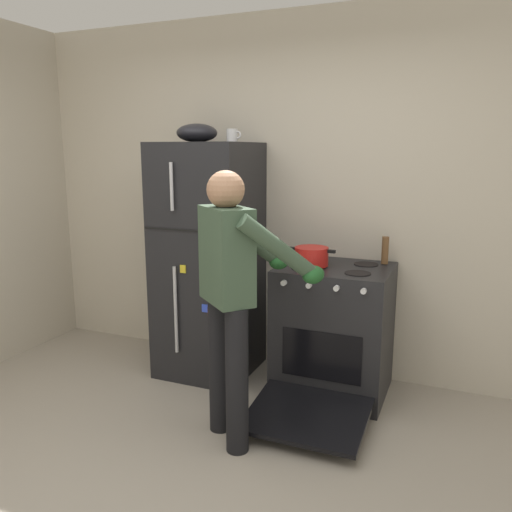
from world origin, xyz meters
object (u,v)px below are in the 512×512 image
object	(u,v)px
mixing_bowl	(197,133)
stove_range	(333,332)
coffee_mug	(232,135)
red_pot	(311,256)
pepper_mill	(385,250)
refrigerator	(209,260)
person_cook	(234,284)

from	to	relation	value
mixing_bowl	stove_range	bearing A→B (deg)	-0.97
coffee_mug	mixing_bowl	world-z (taller)	mixing_bowl
stove_range	coffee_mug	distance (m)	1.58
red_pot	pepper_mill	bearing A→B (deg)	28.52
refrigerator	person_cook	xyz separation A→B (m)	(0.60, -0.84, 0.08)
refrigerator	stove_range	xyz separation A→B (m)	(0.98, -0.02, -0.43)
refrigerator	coffee_mug	world-z (taller)	coffee_mug
refrigerator	pepper_mill	world-z (taller)	refrigerator
mixing_bowl	pepper_mill	bearing A→B (deg)	8.35
coffee_mug	refrigerator	bearing A→B (deg)	-164.60
coffee_mug	pepper_mill	xyz separation A→B (m)	(1.10, 0.15, -0.79)
pepper_mill	person_cook	bearing A→B (deg)	-123.39
person_cook	coffee_mug	bearing A→B (deg)	115.04
person_cook	pepper_mill	distance (m)	1.25
red_pot	pepper_mill	size ratio (longest dim) A/B	1.74
stove_range	coffee_mug	size ratio (longest dim) A/B	10.93
refrigerator	stove_range	bearing A→B (deg)	-1.03
refrigerator	person_cook	distance (m)	1.03
refrigerator	stove_range	world-z (taller)	refrigerator
red_pot	coffee_mug	world-z (taller)	coffee_mug
refrigerator	pepper_mill	distance (m)	1.31
coffee_mug	mixing_bowl	xyz separation A→B (m)	(-0.26, -0.05, 0.02)
person_cook	red_pot	distance (m)	0.82
person_cook	mixing_bowl	distance (m)	1.38
stove_range	pepper_mill	distance (m)	0.68
pepper_mill	refrigerator	bearing A→B (deg)	-171.13
refrigerator	person_cook	bearing A→B (deg)	-54.52
refrigerator	pepper_mill	bearing A→B (deg)	8.87
person_cook	red_pot	xyz separation A→B (m)	(0.22, 0.79, 0.02)
refrigerator	mixing_bowl	world-z (taller)	mixing_bowl
red_pot	pepper_mill	world-z (taller)	pepper_mill
stove_range	mixing_bowl	xyz separation A→B (m)	(-1.06, 0.02, 1.38)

